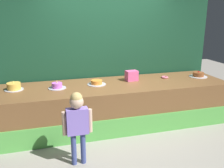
# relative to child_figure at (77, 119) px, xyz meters

# --- Properties ---
(ground_plane) EXTENTS (12.00, 12.00, 0.00)m
(ground_plane) POSITION_rel_child_figure_xyz_m (0.89, 0.56, -0.68)
(ground_plane) COLOR gray
(stage_platform) EXTENTS (4.18, 1.16, 0.77)m
(stage_platform) POSITION_rel_child_figure_xyz_m (0.89, 1.13, -0.29)
(stage_platform) COLOR brown
(stage_platform) RESTS_ON ground_plane
(curtain_backdrop) EXTENTS (4.48, 0.08, 2.63)m
(curtain_backdrop) POSITION_rel_child_figure_xyz_m (0.89, 1.81, 0.64)
(curtain_backdrop) COLOR #19472D
(curtain_backdrop) RESTS_ON ground_plane
(child_figure) EXTENTS (0.40, 0.19, 1.05)m
(child_figure) POSITION_rel_child_figure_xyz_m (0.00, 0.00, 0.00)
(child_figure) COLOR #3F4C8C
(child_figure) RESTS_ON ground_plane
(pink_box) EXTENTS (0.24, 0.18, 0.19)m
(pink_box) POSITION_rel_child_figure_xyz_m (1.24, 1.30, 0.19)
(pink_box) COLOR #EA5B99
(pink_box) RESTS_ON stage_platform
(donut) EXTENTS (0.14, 0.14, 0.03)m
(donut) POSITION_rel_child_figure_xyz_m (1.95, 1.29, 0.11)
(donut) COLOR pink
(donut) RESTS_ON stage_platform
(cake_far_left) EXTENTS (0.31, 0.31, 0.17)m
(cake_far_left) POSITION_rel_child_figure_xyz_m (-0.89, 1.27, 0.16)
(cake_far_left) COLOR silver
(cake_far_left) RESTS_ON stage_platform
(cake_center_left) EXTENTS (0.31, 0.31, 0.15)m
(cake_center_left) POSITION_rel_child_figure_xyz_m (-0.18, 1.17, 0.14)
(cake_center_left) COLOR silver
(cake_center_left) RESTS_ON stage_platform
(cake_center_right) EXTENTS (0.34, 0.34, 0.08)m
(cake_center_right) POSITION_rel_child_figure_xyz_m (0.53, 1.21, 0.13)
(cake_center_right) COLOR silver
(cake_center_right) RESTS_ON stage_platform
(cake_far_right) EXTENTS (0.36, 0.36, 0.12)m
(cake_far_right) POSITION_rel_child_figure_xyz_m (2.66, 1.20, 0.14)
(cake_far_right) COLOR silver
(cake_far_right) RESTS_ON stage_platform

